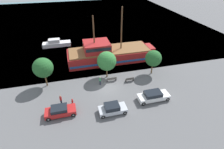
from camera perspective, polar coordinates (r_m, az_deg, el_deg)
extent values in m
plane|color=#5B5B5E|center=(30.35, -1.52, -4.24)|extent=(160.00, 160.00, 0.00)
plane|color=slate|center=(70.21, -10.07, 17.47)|extent=(80.00, 80.00, 0.00)
cube|color=#A31E1E|center=(38.33, -0.94, 6.35)|extent=(17.67, 5.92, 2.29)
cube|color=#234C93|center=(38.49, -0.93, 5.89)|extent=(17.31, 6.00, 0.45)
cube|color=#A31E1E|center=(41.17, 12.06, 8.11)|extent=(1.40, 3.25, 1.60)
cube|color=brown|center=(37.77, -0.95, 8.07)|extent=(16.96, 5.44, 0.25)
cube|color=#A31E1E|center=(36.87, -5.03, 9.10)|extent=(5.30, 4.73, 1.88)
cube|color=black|center=(36.75, -5.05, 9.50)|extent=(5.03, 4.79, 0.68)
cylinder|color=#4C331E|center=(36.79, 3.13, 14.74)|extent=(0.28, 0.28, 8.58)
cylinder|color=#4C331E|center=(35.79, -5.95, 12.98)|extent=(0.28, 0.28, 7.30)
cube|color=silver|center=(47.55, -17.55, 9.43)|extent=(6.92, 2.12, 0.98)
cube|color=silver|center=(47.24, -18.37, 10.38)|extent=(2.77, 1.65, 0.91)
cube|color=black|center=(47.18, -17.36, 10.53)|extent=(0.12, 1.48, 0.73)
cube|color=#B7BCC6|center=(25.54, 0.22, -11.34)|extent=(4.01, 1.83, 0.61)
cube|color=black|center=(25.10, -0.05, -10.40)|extent=(2.09, 1.65, 0.60)
cylinder|color=black|center=(25.48, 4.22, -12.31)|extent=(0.61, 0.22, 0.61)
cylinder|color=gray|center=(25.48, 4.22, -12.31)|extent=(0.23, 0.25, 0.23)
cylinder|color=black|center=(26.60, 3.11, -9.87)|extent=(0.61, 0.22, 0.61)
cylinder|color=gray|center=(26.60, 3.11, -9.87)|extent=(0.23, 0.25, 0.23)
cylinder|color=black|center=(24.90, -2.92, -13.62)|extent=(0.61, 0.22, 0.61)
cylinder|color=gray|center=(24.90, -2.92, -13.62)|extent=(0.23, 0.25, 0.23)
cylinder|color=black|center=(26.04, -3.68, -11.04)|extent=(0.61, 0.22, 0.61)
cylinder|color=gray|center=(26.04, -3.68, -11.04)|extent=(0.23, 0.25, 0.23)
cube|color=white|center=(28.29, 13.38, -7.04)|extent=(4.96, 1.88, 0.69)
cube|color=black|center=(27.84, 13.27, -6.11)|extent=(2.58, 1.69, 0.56)
cylinder|color=black|center=(28.80, 17.68, -7.70)|extent=(0.66, 0.22, 0.66)
cylinder|color=gray|center=(28.80, 17.68, -7.70)|extent=(0.25, 0.25, 0.25)
cylinder|color=black|center=(29.88, 16.10, -5.68)|extent=(0.66, 0.22, 0.66)
cylinder|color=gray|center=(29.88, 16.10, -5.68)|extent=(0.25, 0.25, 0.25)
cylinder|color=black|center=(27.14, 10.22, -9.35)|extent=(0.66, 0.22, 0.66)
cylinder|color=gray|center=(27.14, 10.22, -9.35)|extent=(0.25, 0.25, 0.25)
cylinder|color=black|center=(28.28, 8.87, -7.12)|extent=(0.66, 0.22, 0.66)
cylinder|color=gray|center=(28.28, 8.87, -7.12)|extent=(0.25, 0.25, 0.25)
cube|color=#B21E1E|center=(26.19, -16.41, -11.51)|extent=(4.26, 1.81, 0.69)
cube|color=black|center=(25.81, -16.90, -10.61)|extent=(2.21, 1.63, 0.49)
cylinder|color=black|center=(25.68, -12.51, -12.72)|extent=(0.65, 0.22, 0.65)
cylinder|color=gray|center=(25.68, -12.51, -12.72)|extent=(0.25, 0.25, 0.25)
cylinder|color=black|center=(26.86, -12.75, -10.28)|extent=(0.65, 0.22, 0.65)
cylinder|color=gray|center=(26.86, -12.75, -10.28)|extent=(0.25, 0.25, 0.25)
cylinder|color=black|center=(26.02, -20.05, -13.58)|extent=(0.65, 0.22, 0.65)
cylinder|color=gray|center=(26.02, -20.05, -13.58)|extent=(0.25, 0.25, 0.25)
cylinder|color=black|center=(27.18, -19.89, -11.13)|extent=(0.65, 0.22, 0.65)
cylinder|color=gray|center=(27.18, -19.89, -11.13)|extent=(0.25, 0.25, 0.25)
cylinder|color=red|center=(27.83, -12.79, -8.57)|extent=(0.22, 0.22, 0.56)
sphere|color=red|center=(27.60, -12.88, -8.02)|extent=(0.25, 0.25, 0.25)
cylinder|color=red|center=(27.82, -13.13, -8.57)|extent=(0.10, 0.09, 0.09)
cylinder|color=red|center=(27.81, -12.47, -8.48)|extent=(0.10, 0.09, 0.09)
cube|color=#4C4742|center=(31.79, 5.73, -1.53)|extent=(1.53, 0.45, 0.05)
cube|color=#4C4742|center=(31.52, 5.87, -1.39)|extent=(1.53, 0.06, 0.40)
cube|color=#2D2D2D|center=(31.72, 4.51, -2.04)|extent=(0.12, 0.36, 0.40)
cube|color=#2D2D2D|center=(32.14, 6.89, -1.68)|extent=(0.12, 0.36, 0.40)
cube|color=#4C4742|center=(31.69, -0.18, -1.46)|extent=(1.81, 0.45, 0.05)
cube|color=#4C4742|center=(31.41, -0.09, -1.32)|extent=(1.81, 0.06, 0.40)
cube|color=#2D2D2D|center=(31.66, -1.66, -2.01)|extent=(0.12, 0.36, 0.40)
cube|color=#2D2D2D|center=(32.00, 1.29, -1.58)|extent=(0.12, 0.36, 0.40)
cylinder|color=#232838|center=(30.88, -3.86, -2.65)|extent=(0.27, 0.27, 0.81)
cylinder|color=#337F4C|center=(30.46, -3.91, -1.56)|extent=(0.32, 0.32, 0.62)
sphere|color=beige|center=(30.23, -3.94, -0.90)|extent=(0.22, 0.22, 0.22)
cylinder|color=#232838|center=(27.92, -16.20, -8.65)|extent=(0.27, 0.27, 0.84)
cylinder|color=#B22323|center=(27.45, -16.44, -7.49)|extent=(0.32, 0.32, 0.65)
sphere|color=#8C664C|center=(27.17, -16.59, -6.79)|extent=(0.23, 0.23, 0.23)
cylinder|color=brown|center=(32.23, -20.71, -1.78)|extent=(0.24, 0.24, 2.22)
sphere|color=#235B28|center=(30.95, -21.61, 2.06)|extent=(3.33, 3.33, 3.33)
cylinder|color=brown|center=(32.54, -1.67, 0.65)|extent=(0.24, 0.24, 1.90)
sphere|color=#337A38|center=(31.30, -1.74, 4.41)|extent=(3.48, 3.48, 3.48)
cylinder|color=brown|center=(34.45, 12.88, 1.81)|extent=(0.24, 0.24, 1.96)
sphere|color=#235B28|center=(33.36, 13.35, 5.14)|extent=(3.05, 3.05, 3.05)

